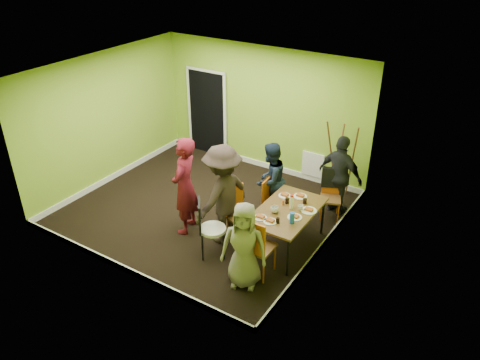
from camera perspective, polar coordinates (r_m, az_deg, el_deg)
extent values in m
plane|color=black|center=(9.36, -4.28, -3.58)|extent=(5.00, 5.00, 0.00)
cube|color=#8AB82F|center=(10.44, 2.80, 8.58)|extent=(5.00, 0.04, 2.80)
cube|color=#8AB82F|center=(7.24, -15.22, -2.19)|extent=(5.00, 0.04, 2.80)
cube|color=#8AB82F|center=(10.29, -15.98, 7.17)|extent=(0.04, 4.50, 2.80)
cube|color=#8AB82F|center=(7.61, 10.73, -0.02)|extent=(0.04, 4.50, 2.80)
cube|color=white|center=(8.21, -5.00, 13.14)|extent=(5.00, 4.50, 0.04)
cube|color=black|center=(11.31, -3.99, 8.13)|extent=(1.00, 0.05, 2.04)
cube|color=white|center=(10.29, 8.88, 1.87)|extent=(0.50, 0.04, 0.55)
cylinder|color=black|center=(7.84, 0.72, -7.56)|extent=(0.04, 0.04, 0.71)
cylinder|color=black|center=(7.55, 5.83, -9.40)|extent=(0.04, 0.04, 0.71)
cylinder|color=black|center=(8.85, 5.42, -3.04)|extent=(0.04, 0.04, 0.71)
cylinder|color=black|center=(8.59, 10.05, -4.47)|extent=(0.04, 0.04, 0.71)
cube|color=brown|center=(7.98, 5.74, -3.75)|extent=(0.90, 1.50, 0.04)
cylinder|color=#C65A12|center=(9.03, 3.65, -3.37)|extent=(0.02, 0.02, 0.41)
cylinder|color=#C65A12|center=(8.79, 2.78, -4.31)|extent=(0.02, 0.02, 0.41)
cylinder|color=#C65A12|center=(8.93, 5.44, -3.86)|extent=(0.02, 0.02, 0.41)
cylinder|color=#C65A12|center=(8.69, 4.62, -4.83)|extent=(0.02, 0.02, 0.41)
cube|color=brown|center=(8.75, 4.17, -2.96)|extent=(0.39, 0.39, 0.04)
cube|color=#C65A12|center=(8.68, 3.19, -1.30)|extent=(0.05, 0.35, 0.45)
cylinder|color=#C65A12|center=(8.55, 0.34, -5.04)|extent=(0.03, 0.03, 0.48)
cylinder|color=#C65A12|center=(8.36, -1.50, -5.96)|extent=(0.03, 0.03, 0.48)
cylinder|color=#C65A12|center=(8.34, 2.01, -6.07)|extent=(0.03, 0.03, 0.48)
cylinder|color=#C65A12|center=(8.14, 0.16, -7.04)|extent=(0.03, 0.03, 0.48)
cube|color=brown|center=(8.21, 0.26, -4.65)|extent=(0.52, 0.52, 0.04)
cube|color=#C65A12|center=(8.18, -0.68, -2.40)|extent=(0.14, 0.40, 0.53)
cylinder|color=#C65A12|center=(9.28, 11.84, -2.96)|extent=(0.02, 0.02, 0.43)
cylinder|color=#C65A12|center=(9.26, 9.86, -2.81)|extent=(0.02, 0.02, 0.43)
cylinder|color=#C65A12|center=(9.01, 11.88, -4.02)|extent=(0.02, 0.02, 0.43)
cylinder|color=#C65A12|center=(8.99, 9.83, -3.87)|extent=(0.02, 0.02, 0.43)
cube|color=brown|center=(9.02, 10.98, -2.27)|extent=(0.50, 0.50, 0.04)
cube|color=#C65A12|center=(9.05, 11.12, -0.30)|extent=(0.34, 0.17, 0.47)
cylinder|color=#C65A12|center=(7.58, 0.31, -10.00)|extent=(0.03, 0.03, 0.51)
cylinder|color=#C65A12|center=(7.44, 2.89, -10.94)|extent=(0.03, 0.03, 0.51)
cylinder|color=#C65A12|center=(7.84, 1.76, -8.49)|extent=(0.03, 0.03, 0.51)
cylinder|color=#C65A12|center=(7.70, 4.27, -9.37)|extent=(0.03, 0.03, 0.51)
cube|color=brown|center=(7.48, 2.35, -8.17)|extent=(0.46, 0.46, 0.05)
cube|color=#C65A12|center=(7.15, 1.56, -7.11)|extent=(0.43, 0.04, 0.56)
cylinder|color=black|center=(8.20, -4.63, -6.78)|extent=(0.03, 0.03, 0.49)
cylinder|color=black|center=(7.91, -4.60, -8.33)|extent=(0.03, 0.03, 0.49)
cylinder|color=black|center=(8.21, -2.05, -6.68)|extent=(0.03, 0.03, 0.49)
cylinder|color=black|center=(7.91, -1.92, -8.22)|extent=(0.03, 0.03, 0.49)
cylinder|color=white|center=(7.91, -3.35, -6.01)|extent=(0.45, 0.45, 0.05)
cube|color=black|center=(7.75, -4.93, -4.36)|extent=(0.27, 0.35, 0.54)
cylinder|color=brown|center=(9.69, 11.11, 2.69)|extent=(0.24, 0.39, 1.66)
cylinder|color=brown|center=(9.56, 13.47, 2.06)|extent=(0.24, 0.39, 1.66)
cylinder|color=brown|center=(9.42, 11.74, 1.83)|extent=(0.03, 0.38, 1.62)
cube|color=brown|center=(9.60, 12.15, 2.01)|extent=(0.45, 0.04, 0.04)
cylinder|color=white|center=(8.35, 5.47, -1.92)|extent=(0.22, 0.22, 0.01)
cylinder|color=white|center=(7.72, 2.50, -4.60)|extent=(0.22, 0.22, 0.01)
cylinder|color=white|center=(8.36, 7.36, -1.99)|extent=(0.24, 0.24, 0.01)
cylinder|color=white|center=(7.63, 3.69, -5.07)|extent=(0.22, 0.22, 0.01)
cylinder|color=white|center=(7.98, 8.38, -3.71)|extent=(0.27, 0.27, 0.01)
cylinder|color=white|center=(7.78, 6.67, -4.53)|extent=(0.24, 0.24, 0.01)
cylinder|color=white|center=(7.96, 6.30, -2.72)|extent=(0.06, 0.06, 0.23)
cylinder|color=blue|center=(7.59, 6.36, -4.61)|extent=(0.08, 0.08, 0.20)
cylinder|color=#C65A12|center=(8.08, 5.30, -2.73)|extent=(0.03, 0.03, 0.09)
cylinder|color=black|center=(8.12, 5.76, -2.53)|extent=(0.07, 0.07, 0.10)
cylinder|color=black|center=(8.16, 7.91, -2.56)|extent=(0.07, 0.07, 0.09)
cylinder|color=black|center=(7.60, 4.62, -4.94)|extent=(0.06, 0.06, 0.09)
imported|color=white|center=(7.85, 4.24, -3.62)|extent=(0.14, 0.14, 0.11)
imported|color=white|center=(7.96, 7.38, -3.37)|extent=(0.10, 0.10, 0.09)
imported|color=#570F1A|center=(8.34, -6.75, -0.73)|extent=(0.60, 0.76, 1.84)
imported|color=#141F32|center=(8.86, 3.69, 0.01)|extent=(0.65, 0.79, 1.49)
imported|color=black|center=(8.02, -2.13, -1.85)|extent=(0.86, 1.28, 1.84)
imported|color=black|center=(9.07, 12.10, 0.51)|extent=(1.00, 0.60, 1.60)
imported|color=gray|center=(7.14, 0.50, -8.01)|extent=(0.82, 0.68, 1.45)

